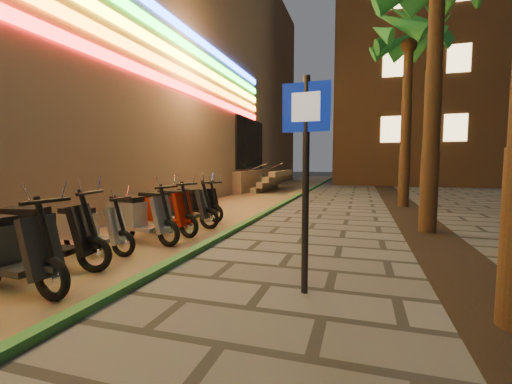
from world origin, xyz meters
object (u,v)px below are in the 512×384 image
(scooter_6, at_px, (41,235))
(scooter_11, at_px, (195,203))
(scooter_5, at_px, (3,250))
(scooter_10, at_px, (181,207))
(scooter_8, at_px, (137,217))
(pedestrian_sign, at_px, (306,155))
(scooter_7, at_px, (88,228))
(scooter_9, at_px, (162,211))

(scooter_6, relative_size, scooter_11, 1.11)
(scooter_11, bearing_deg, scooter_5, -71.59)
(scooter_6, distance_m, scooter_10, 3.86)
(scooter_5, bearing_deg, scooter_11, 96.37)
(scooter_8, bearing_deg, pedestrian_sign, -14.82)
(scooter_5, xyz_separation_m, scooter_11, (-0.21, 5.78, -0.05))
(pedestrian_sign, xyz_separation_m, scooter_7, (-4.10, 0.70, -1.31))
(scooter_5, relative_size, scooter_7, 1.17)
(scooter_5, distance_m, scooter_7, 1.85)
(scooter_10, relative_size, scooter_11, 1.07)
(scooter_5, distance_m, scooter_11, 5.78)
(scooter_7, bearing_deg, scooter_6, -88.79)
(scooter_5, xyz_separation_m, scooter_6, (-0.31, 0.81, 0.00))
(scooter_6, bearing_deg, pedestrian_sign, -6.24)
(scooter_6, xyz_separation_m, scooter_10, (0.26, 3.85, -0.02))
(scooter_8, relative_size, scooter_9, 1.00)
(pedestrian_sign, xyz_separation_m, scooter_10, (-3.80, 3.56, -1.25))
(scooter_5, relative_size, scooter_6, 0.99)
(scooter_10, bearing_deg, scooter_6, -89.85)
(pedestrian_sign, bearing_deg, scooter_8, 159.86)
(scooter_9, distance_m, scooter_11, 2.01)
(scooter_5, relative_size, scooter_10, 1.03)
(scooter_7, relative_size, scooter_8, 0.87)
(scooter_5, bearing_deg, scooter_10, 94.89)
(scooter_9, height_order, scooter_10, scooter_9)
(scooter_5, distance_m, scooter_8, 2.86)
(pedestrian_sign, bearing_deg, scooter_11, 134.78)
(scooter_6, distance_m, scooter_7, 1.00)
(scooter_9, bearing_deg, scooter_5, -73.82)
(scooter_8, relative_size, scooter_10, 1.01)
(scooter_6, relative_size, scooter_8, 1.03)
(scooter_8, height_order, scooter_9, scooter_9)
(scooter_9, bearing_deg, scooter_6, -79.58)
(pedestrian_sign, distance_m, scooter_7, 4.36)
(scooter_9, relative_size, scooter_11, 1.08)
(scooter_6, height_order, scooter_10, scooter_6)
(scooter_8, distance_m, scooter_10, 1.81)
(pedestrian_sign, bearing_deg, scooter_6, -171.34)
(scooter_6, bearing_deg, scooter_5, -79.67)
(scooter_6, relative_size, scooter_7, 1.18)
(scooter_6, xyz_separation_m, scooter_9, (0.26, 2.96, -0.01))
(scooter_10, bearing_deg, scooter_8, -86.35)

